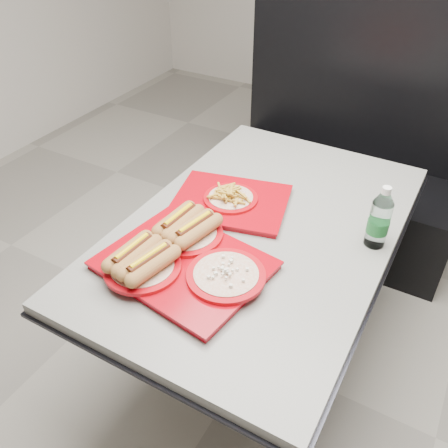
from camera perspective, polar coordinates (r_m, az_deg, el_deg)
The scene contains 6 objects.
ground at distance 2.25m, azimuth 3.55°, elevation -15.46°, with size 6.00×6.00×0.00m, color gray.
diner_table at distance 1.83m, azimuth 4.24°, elevation -4.26°, with size 0.92×1.42×0.75m.
booth_bench at distance 2.78m, azimuth 14.08°, elevation 6.07°, with size 1.30×0.57×1.35m.
tray_near at distance 1.53m, azimuth -5.33°, elevation -3.83°, with size 0.56×0.47×0.11m.
tray_far at distance 1.81m, azimuth 0.81°, elevation 2.98°, with size 0.49×0.42×0.08m.
water_bottle at distance 1.65m, azimuth 18.17°, elevation 0.42°, with size 0.07×0.07×0.23m.
Camera 1 is at (0.55, -1.25, 1.79)m, focal length 38.00 mm.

